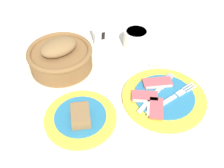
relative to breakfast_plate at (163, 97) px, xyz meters
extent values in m
plane|color=beige|center=(-0.08, -0.02, -0.01)|extent=(3.00, 3.00, 0.00)
cylinder|color=yellow|center=(0.00, 0.00, 0.00)|extent=(0.24, 0.24, 0.01)
cylinder|color=teal|center=(0.00, 0.00, 0.01)|extent=(0.17, 0.17, 0.00)
cube|color=#BC5156|center=(-0.05, 0.01, 0.01)|extent=(0.08, 0.06, 0.01)
cube|color=beige|center=(-0.06, 0.00, 0.01)|extent=(0.06, 0.04, 0.01)
cube|color=#BC5156|center=(-0.04, -0.04, 0.01)|extent=(0.07, 0.08, 0.01)
cube|color=beige|center=(-0.06, -0.03, 0.01)|extent=(0.04, 0.06, 0.01)
cube|color=#BC5156|center=(0.01, 0.05, 0.01)|extent=(0.09, 0.06, 0.01)
cube|color=beige|center=(0.00, 0.03, 0.01)|extent=(0.08, 0.03, 0.01)
cube|color=silver|center=(-0.02, -0.03, 0.01)|extent=(0.11, 0.04, 0.00)
cube|color=silver|center=(0.05, -0.01, 0.01)|extent=(0.03, 0.02, 0.00)
cube|color=silver|center=(0.09, -0.01, 0.01)|extent=(0.04, 0.01, 0.00)
cube|color=silver|center=(0.08, 0.00, 0.01)|extent=(0.04, 0.01, 0.00)
cube|color=silver|center=(0.08, 0.00, 0.01)|extent=(0.04, 0.01, 0.00)
cube|color=silver|center=(-0.05, 0.00, 0.01)|extent=(0.10, 0.06, 0.00)
cube|color=#9EA0A5|center=(0.03, 0.04, 0.01)|extent=(0.08, 0.06, 0.00)
cylinder|color=yellow|center=(-0.24, 0.02, 0.00)|extent=(0.19, 0.19, 0.01)
cylinder|color=teal|center=(-0.24, 0.02, 0.01)|extent=(0.14, 0.14, 0.00)
cube|color=olive|center=(-0.24, 0.01, 0.02)|extent=(0.06, 0.07, 0.03)
cylinder|color=white|center=(0.04, 0.25, 0.02)|extent=(0.09, 0.09, 0.06)
cylinder|color=white|center=(0.04, 0.25, 0.05)|extent=(0.07, 0.07, 0.01)
cylinder|color=brown|center=(-0.23, 0.25, 0.02)|extent=(0.20, 0.20, 0.06)
torus|color=brown|center=(-0.23, 0.25, 0.05)|extent=(0.20, 0.20, 0.02)
ellipsoid|color=olive|center=(-0.23, 0.25, 0.07)|extent=(0.14, 0.11, 0.04)
cube|color=white|center=(-0.06, 0.30, 0.03)|extent=(0.06, 0.03, 0.07)
cube|color=white|center=(-0.06, 0.33, 0.03)|extent=(0.06, 0.03, 0.07)
cube|color=black|center=(-0.06, 0.30, 0.03)|extent=(0.01, 0.01, 0.04)
cube|color=silver|center=(0.17, 0.13, -0.01)|extent=(0.11, 0.02, 0.01)
ellipsoid|color=silver|center=(0.07, 0.14, 0.00)|extent=(0.07, 0.03, 0.01)
camera|label=1|loc=(-0.32, -0.41, 0.55)|focal=42.00mm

